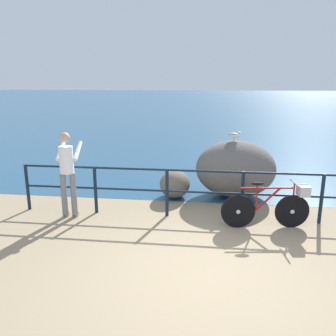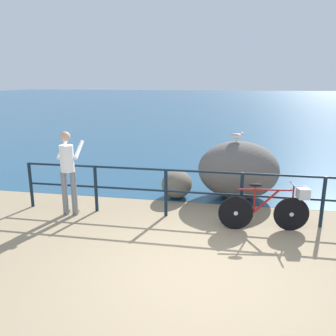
% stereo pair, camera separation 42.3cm
% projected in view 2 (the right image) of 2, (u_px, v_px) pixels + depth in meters
% --- Properties ---
extents(ground_plane, '(120.00, 120.00, 0.10)m').
position_uv_depth(ground_plane, '(224.00, 122.00, 24.10)').
color(ground_plane, '#937F60').
extents(sea_surface, '(120.00, 90.00, 0.01)m').
position_uv_depth(sea_surface, '(229.00, 99.00, 50.86)').
color(sea_surface, navy).
rests_on(sea_surface, ground_plane).
extents(promenade_railing, '(7.75, 0.07, 1.02)m').
position_uv_depth(promenade_railing, '(203.00, 189.00, 6.97)').
color(promenade_railing, black).
rests_on(promenade_railing, ground_plane).
extents(bicycle, '(1.69, 0.48, 0.92)m').
position_uv_depth(bicycle, '(272.00, 207.00, 6.46)').
color(bicycle, black).
rests_on(bicycle, ground_plane).
extents(person_at_railing, '(0.49, 0.66, 1.78)m').
position_uv_depth(person_at_railing, '(68.00, 169.00, 7.10)').
color(person_at_railing, slate).
rests_on(person_at_railing, ground_plane).
extents(breakwater_boulder_main, '(1.92, 1.56, 1.38)m').
position_uv_depth(breakwater_boulder_main, '(238.00, 170.00, 8.25)').
color(breakwater_boulder_main, '#605B56').
rests_on(breakwater_boulder_main, ground).
extents(breakwater_boulder_left, '(0.73, 0.89, 0.66)m').
position_uv_depth(breakwater_boulder_left, '(177.00, 184.00, 8.34)').
color(breakwater_boulder_left, '#665D4F').
rests_on(breakwater_boulder_left, ground).
extents(seagull, '(0.34, 0.20, 0.23)m').
position_uv_depth(seagull, '(237.00, 136.00, 8.05)').
color(seagull, gold).
rests_on(seagull, breakwater_boulder_main).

